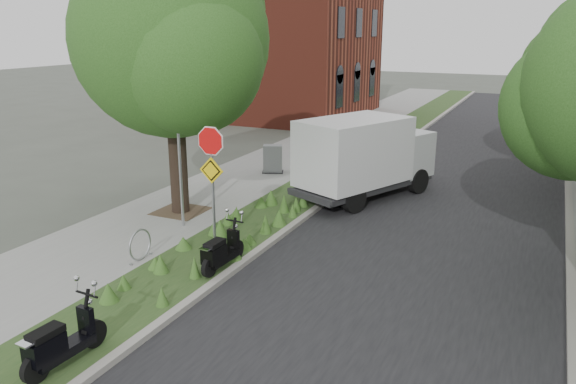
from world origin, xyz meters
name	(u,v)px	position (x,y,z in m)	size (l,w,h in m)	color
ground	(254,275)	(0.00, 0.00, 0.00)	(120.00, 120.00, 0.00)	#4C5147
sidewalk_near	(279,162)	(-4.25, 10.00, 0.06)	(3.50, 60.00, 0.12)	gray
verge	(342,169)	(-1.50, 10.00, 0.06)	(2.00, 60.00, 0.12)	#25431D
kerb_near	(367,171)	(-0.50, 10.00, 0.07)	(0.20, 60.00, 0.13)	#9E9991
road	(460,183)	(3.00, 10.00, 0.01)	(7.00, 60.00, 0.01)	black
kerb_far	(568,193)	(6.50, 10.00, 0.07)	(0.20, 60.00, 0.13)	#9E9991
street_tree_main	(171,49)	(-4.08, 2.86, 4.80)	(6.21, 5.54, 7.66)	black
bare_post	(179,155)	(-3.20, 1.80, 2.12)	(0.08, 0.08, 4.00)	#A5A8AD
bike_hoop	(140,245)	(-2.70, -0.60, 0.50)	(0.06, 0.78, 0.77)	#A5A8AD
sign_assembly	(212,164)	(-1.40, 0.58, 2.33)	(0.94, 0.08, 3.22)	#A5A8AD
brick_building	(288,47)	(-9.50, 22.00, 4.21)	(9.40, 10.40, 8.30)	maroon
scooter_near	(219,255)	(-0.71, -0.32, 0.49)	(0.36, 1.58, 0.75)	black
scooter_far	(56,348)	(-1.02, -4.68, 0.50)	(0.40, 1.66, 0.79)	black
box_truck	(364,154)	(0.35, 6.79, 1.48)	(3.76, 5.35, 2.27)	#262628
utility_cabinet	(273,159)	(-3.60, 8.12, 0.62)	(0.92, 0.79, 1.04)	#262628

